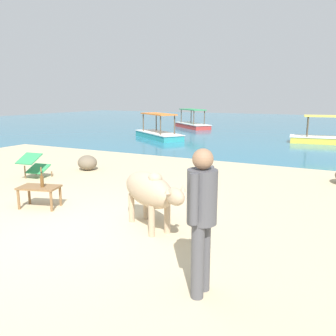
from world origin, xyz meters
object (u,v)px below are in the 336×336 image
at_px(low_bench_table, 39,190).
at_px(boat_yellow, 332,138).
at_px(bottle, 42,181).
at_px(person_standing, 202,212).
at_px(cow, 150,190).
at_px(boat_teal, 158,133).
at_px(deck_chair_near, 34,164).
at_px(boat_red, 192,124).

height_order(low_bench_table, boat_yellow, boat_yellow).
height_order(bottle, person_standing, person_standing).
xyz_separation_m(cow, boat_yellow, (2.20, 13.02, -0.39)).
xyz_separation_m(cow, boat_teal, (-5.93, 11.15, -0.39)).
xyz_separation_m(deck_chair_near, boat_yellow, (6.67, 11.37, -0.13)).
relative_size(cow, boat_red, 0.47).
distance_m(boat_yellow, boat_teal, 8.34).
relative_size(low_bench_table, bottle, 2.88).
distance_m(cow, boat_red, 18.77).
relative_size(bottle, person_standing, 0.18).
bearing_deg(low_bench_table, boat_yellow, 53.78).
bearing_deg(low_bench_table, boat_teal, 90.65).
distance_m(low_bench_table, deck_chair_near, 2.62).
height_order(bottle, boat_yellow, boat_yellow).
distance_m(cow, person_standing, 2.08).
height_order(cow, person_standing, person_standing).
xyz_separation_m(person_standing, boat_red, (-8.19, 18.96, -0.70)).
height_order(bottle, boat_teal, boat_teal).
bearing_deg(boat_red, deck_chair_near, 140.73).
xyz_separation_m(deck_chair_near, boat_red, (-2.26, 15.87, -0.13)).
bearing_deg(boat_yellow, person_standing, 80.19).
bearing_deg(deck_chair_near, boat_red, 0.50).
relative_size(cow, person_standing, 1.01).
bearing_deg(boat_teal, boat_red, 133.40).
bearing_deg(bottle, boat_teal, 107.67).
distance_m(cow, bottle, 2.36).
height_order(deck_chair_near, person_standing, person_standing).
distance_m(bottle, deck_chair_near, 2.70).
bearing_deg(boat_yellow, cow, 73.50).
height_order(low_bench_table, boat_teal, boat_teal).
bearing_deg(boat_yellow, bottle, 63.84).
height_order(boat_yellow, boat_teal, same).
bearing_deg(boat_teal, person_standing, -23.33).
distance_m(bottle, boat_yellow, 13.84).
xyz_separation_m(boat_yellow, boat_teal, (-8.13, -1.87, 0.00)).
bearing_deg(deck_chair_near, boat_teal, 1.14).
bearing_deg(boat_red, bottle, 146.58).
relative_size(deck_chair_near, person_standing, 0.51).
height_order(boat_yellow, boat_red, same).
relative_size(low_bench_table, boat_red, 0.25).
relative_size(deck_chair_near, boat_yellow, 0.22).
height_order(low_bench_table, bottle, bottle).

